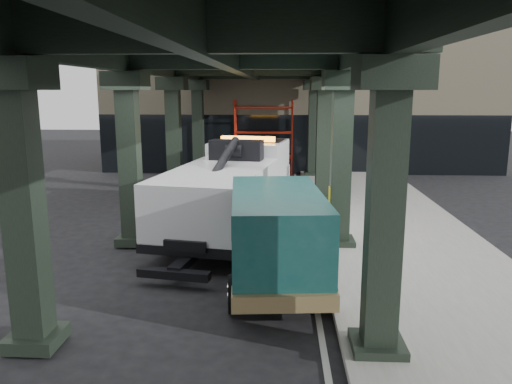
# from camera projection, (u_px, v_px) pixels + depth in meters

# --- Properties ---
(ground) EXTENTS (90.00, 90.00, 0.00)m
(ground) POSITION_uv_depth(u_px,v_px,m) (244.00, 271.00, 12.64)
(ground) COLOR black
(ground) RESTS_ON ground
(sidewalk) EXTENTS (5.00, 40.00, 0.15)m
(sidewalk) POSITION_uv_depth(u_px,v_px,m) (404.00, 247.00, 14.36)
(sidewalk) COLOR gray
(sidewalk) RESTS_ON ground
(lane_stripe) EXTENTS (0.12, 38.00, 0.01)m
(lane_stripe) POSITION_uv_depth(u_px,v_px,m) (307.00, 247.00, 14.51)
(lane_stripe) COLOR silver
(lane_stripe) RESTS_ON ground
(viaduct) EXTENTS (7.40, 32.00, 6.40)m
(viaduct) POSITION_uv_depth(u_px,v_px,m) (233.00, 54.00, 13.52)
(viaduct) COLOR black
(viaduct) RESTS_ON ground
(building) EXTENTS (22.00, 10.00, 8.00)m
(building) POSITION_uv_depth(u_px,v_px,m) (298.00, 98.00, 31.31)
(building) COLOR #C6B793
(building) RESTS_ON ground
(scaffolding) EXTENTS (3.08, 0.88, 4.00)m
(scaffolding) POSITION_uv_depth(u_px,v_px,m) (264.00, 136.00, 26.54)
(scaffolding) COLOR #B01E0E
(scaffolding) RESTS_ON ground
(tow_truck) EXTENTS (3.96, 9.43, 3.01)m
(tow_truck) POSITION_uv_depth(u_px,v_px,m) (234.00, 184.00, 16.40)
(tow_truck) COLOR black
(tow_truck) RESTS_ON ground
(towed_van) EXTENTS (2.60, 5.66, 2.23)m
(towed_van) POSITION_uv_depth(u_px,v_px,m) (276.00, 232.00, 11.80)
(towed_van) COLOR #134644
(towed_van) RESTS_ON ground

